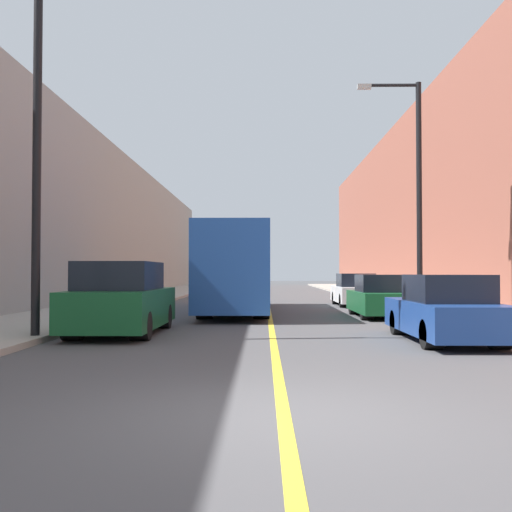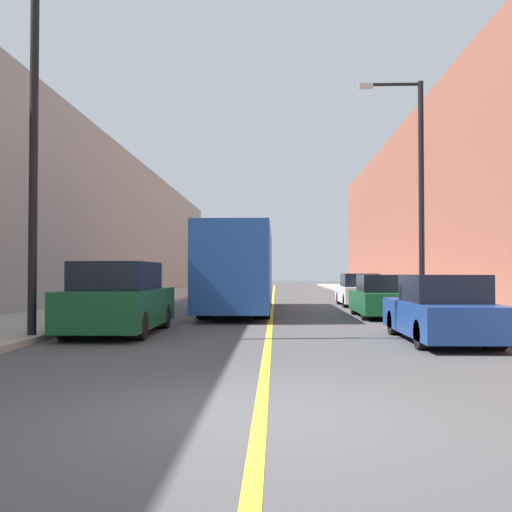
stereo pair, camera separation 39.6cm
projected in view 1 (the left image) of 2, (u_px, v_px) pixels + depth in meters
ground_plane at (284, 416)px, 6.59m from camera, size 200.00×200.00×0.00m
sidewalk_left at (152, 297)px, 36.67m from camera, size 3.82×72.00×0.14m
sidewalk_right at (383, 297)px, 36.49m from camera, size 3.82×72.00×0.14m
building_row_left at (89, 224)px, 36.84m from camera, size 4.00×72.00×9.08m
building_row_right at (446, 200)px, 36.60m from camera, size 4.00×72.00×11.94m
road_center_line at (267, 298)px, 36.58m from camera, size 0.16×72.00×0.01m
bus at (238, 269)px, 23.79m from camera, size 2.46×11.64×3.23m
parked_suv_left at (121, 301)px, 15.30m from camera, size 2.02×4.85×1.85m
car_right_near at (445, 311)px, 13.68m from camera, size 1.77×4.72×1.53m
car_right_mid at (380, 298)px, 21.01m from camera, size 1.77×4.32×1.50m
car_right_far at (355, 291)px, 28.05m from camera, size 1.76×4.55×1.52m
street_lamp_left at (45, 136)px, 13.79m from camera, size 2.33×0.24×8.18m
street_lamp_right at (414, 183)px, 21.77m from camera, size 2.33×0.24×8.39m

